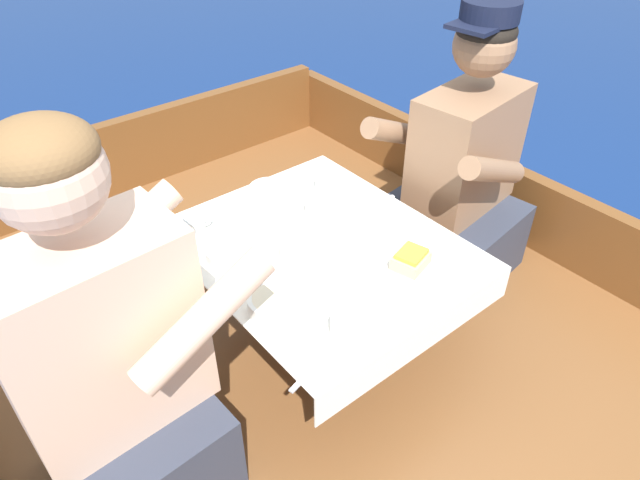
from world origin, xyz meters
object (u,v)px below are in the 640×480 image
Objects in this scene: person_port at (113,365)px; coffee_cup_starboard at (195,226)px; coffee_cup_port at (317,206)px; sandwich at (411,259)px; coffee_cup_center at (344,326)px; tin_can at (291,248)px; person_starboard at (461,176)px.

coffee_cup_starboard is (0.40, 0.34, 0.01)m from person_port.
coffee_cup_port is at bearing 11.54° from person_port.
sandwich is at bearing -54.04° from coffee_cup_starboard.
sandwich is (0.77, -0.17, 0.02)m from person_port.
coffee_cup_port is at bearing 58.31° from coffee_cup_center.
tin_can is (0.55, 0.08, 0.01)m from person_port.
sandwich is 0.64m from coffee_cup_starboard.
person_starboard is 10.51× the size of coffee_cup_center.
coffee_cup_port reaches higher than coffee_cup_starboard.
tin_can is at bearing 75.02° from coffee_cup_center.
tin_can is at bearing -59.89° from coffee_cup_starboard.
person_port is at bearing 167.37° from sandwich.
person_port is at bearing -172.15° from tin_can.
tin_can is at bearing -148.51° from coffee_cup_port.
coffee_cup_starboard is 0.99× the size of coffee_cup_center.
coffee_cup_center is 1.37× the size of tin_can.
sandwich is 0.32m from coffee_cup_center.
coffee_cup_center is at bearing -83.56° from coffee_cup_starboard.
coffee_cup_port is (0.74, 0.19, 0.02)m from person_port.
coffee_cup_center is (-0.31, -0.08, 0.00)m from sandwich.
person_port is 10.98× the size of coffee_cup_center.
coffee_cup_port is 0.21m from tin_can.
person_starboard is 8.39× the size of sandwich.
coffee_cup_port is at bearing 31.49° from tin_can.
person_starboard reaches higher than sandwich.
person_starboard is 10.63× the size of coffee_cup_starboard.
coffee_cup_center is at bearing -30.98° from person_port.
tin_can is at bearing 131.36° from sandwich.
sandwich is at bearing -84.28° from coffee_cup_port.
sandwich is 1.71× the size of tin_can.
coffee_cup_center reaches higher than sandwich.
tin_can is (-0.18, -0.11, -0.00)m from coffee_cup_port.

